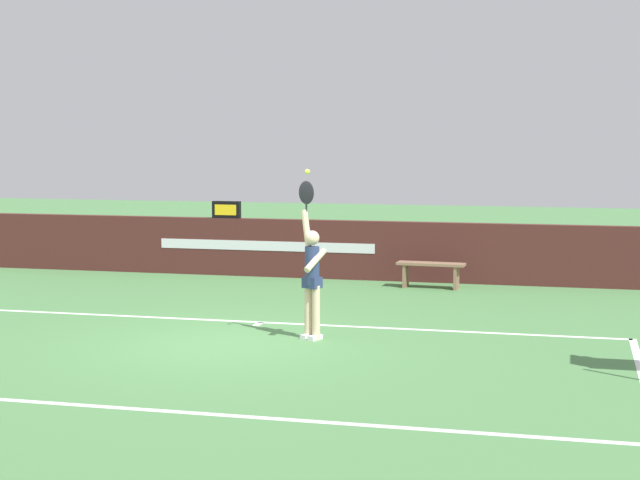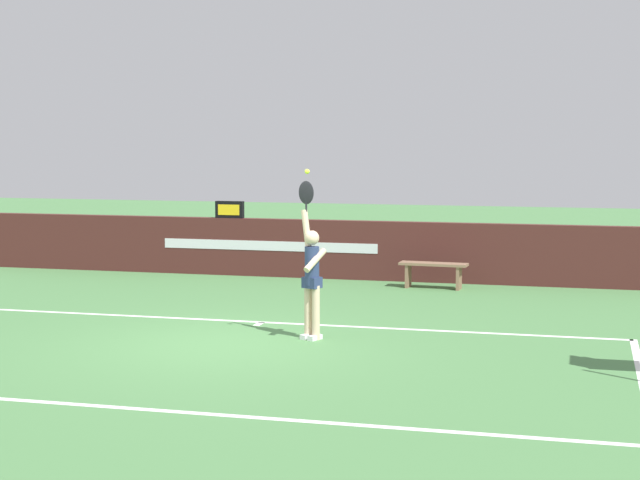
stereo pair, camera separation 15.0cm
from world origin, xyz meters
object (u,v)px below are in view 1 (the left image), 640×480
Objects in this scene: tennis_player at (312,275)px; courtside_bench_near at (431,269)px; tennis_ball at (307,172)px; speed_display at (226,210)px.

tennis_player is 1.72× the size of courtside_bench_near.
tennis_ball is 0.05× the size of courtside_bench_near.
speed_display is at bearing 118.47° from tennis_ball.
tennis_ball is at bearing -61.53° from speed_display.
speed_display reaches higher than courtside_bench_near.
tennis_player is 5.54m from courtside_bench_near.
courtside_bench_near is at bearing 79.61° from tennis_ball.
tennis_player is at bearing 81.14° from tennis_ball.
tennis_ball is (3.49, -6.43, 1.06)m from speed_display.
courtside_bench_near is at bearing -10.85° from speed_display.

